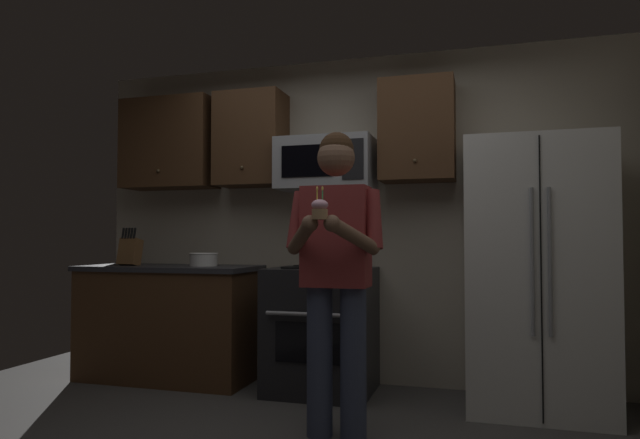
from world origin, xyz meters
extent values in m
cube|color=#B7AD99|center=(0.00, 1.75, 1.30)|extent=(4.40, 0.10, 2.60)
cube|color=black|center=(-0.15, 1.36, 0.46)|extent=(0.76, 0.66, 0.92)
cube|color=black|center=(-0.15, 1.02, 0.42)|extent=(0.48, 0.01, 0.28)
cylinder|color=#99999E|center=(-0.15, 1.00, 0.62)|extent=(0.60, 0.03, 0.03)
cylinder|color=black|center=(-0.33, 1.22, 0.93)|extent=(0.18, 0.18, 0.01)
cylinder|color=black|center=(0.03, 1.22, 0.93)|extent=(0.18, 0.18, 0.01)
cylinder|color=black|center=(-0.33, 1.50, 0.93)|extent=(0.18, 0.18, 0.01)
cylinder|color=black|center=(0.03, 1.50, 0.93)|extent=(0.18, 0.18, 0.01)
cube|color=#9EA0A5|center=(-0.15, 1.48, 1.72)|extent=(0.74, 0.40, 0.40)
cube|color=black|center=(-0.24, 1.28, 1.72)|extent=(0.40, 0.01, 0.24)
cube|color=black|center=(0.11, 1.28, 1.72)|extent=(0.16, 0.01, 0.30)
cube|color=white|center=(1.35, 1.32, 0.90)|extent=(0.90, 0.72, 1.80)
cylinder|color=gray|center=(1.30, 0.94, 1.00)|extent=(0.02, 0.02, 0.90)
cylinder|color=gray|center=(1.40, 0.94, 1.00)|extent=(0.02, 0.02, 0.90)
cube|color=black|center=(1.35, 0.95, 0.90)|extent=(0.01, 0.01, 1.74)
cube|color=#4C301C|center=(-1.55, 1.53, 1.95)|extent=(0.80, 0.34, 0.76)
sphere|color=brown|center=(-1.55, 1.35, 1.70)|extent=(0.03, 0.03, 0.03)
cube|color=#4C301C|center=(-0.80, 1.53, 1.95)|extent=(0.55, 0.34, 0.76)
sphere|color=brown|center=(-0.80, 1.35, 1.70)|extent=(0.03, 0.03, 0.03)
cube|color=#4C301C|center=(0.55, 1.53, 1.95)|extent=(0.55, 0.34, 0.76)
sphere|color=brown|center=(0.55, 1.35, 1.70)|extent=(0.03, 0.03, 0.03)
cube|color=#4C301C|center=(-1.45, 1.38, 0.44)|extent=(1.40, 0.62, 0.88)
cube|color=#2D2D33|center=(-1.45, 1.38, 0.90)|extent=(1.44, 0.66, 0.04)
cube|color=brown|center=(-1.79, 1.33, 1.03)|extent=(0.16, 0.15, 0.24)
cylinder|color=black|center=(-1.85, 1.31, 1.19)|extent=(0.02, 0.04, 0.09)
cylinder|color=black|center=(-1.82, 1.31, 1.19)|extent=(0.02, 0.04, 0.09)
cylinder|color=black|center=(-1.79, 1.31, 1.19)|extent=(0.02, 0.04, 0.09)
cylinder|color=black|center=(-1.77, 1.31, 1.19)|extent=(0.02, 0.04, 0.09)
cylinder|color=black|center=(-1.74, 1.31, 1.19)|extent=(0.02, 0.04, 0.09)
cylinder|color=white|center=(-1.15, 1.38, 0.97)|extent=(0.22, 0.22, 0.10)
torus|color=white|center=(-1.15, 1.38, 1.02)|extent=(0.23, 0.23, 0.01)
cylinder|color=#383F59|center=(0.10, 0.46, 0.43)|extent=(0.15, 0.15, 0.86)
cylinder|color=#383F59|center=(0.30, 0.46, 0.43)|extent=(0.15, 0.15, 0.86)
cube|color=maroon|center=(0.20, 0.46, 1.15)|extent=(0.38, 0.22, 0.58)
sphere|color=brown|center=(0.20, 0.46, 1.61)|extent=(0.22, 0.22, 0.22)
sphere|color=#382314|center=(0.20, 0.47, 1.66)|extent=(0.20, 0.20, 0.20)
cylinder|color=maroon|center=(-0.03, 0.43, 1.25)|extent=(0.15, 0.18, 0.35)
cylinder|color=brown|center=(0.05, 0.27, 1.15)|extent=(0.26, 0.33, 0.21)
sphere|color=brown|center=(0.14, 0.14, 1.22)|extent=(0.09, 0.09, 0.09)
cylinder|color=maroon|center=(0.42, 0.43, 1.25)|extent=(0.15, 0.18, 0.35)
cylinder|color=brown|center=(0.35, 0.27, 1.15)|extent=(0.26, 0.33, 0.21)
sphere|color=brown|center=(0.26, 0.14, 1.22)|extent=(0.09, 0.09, 0.09)
cylinder|color=#A87F56|center=(0.20, 0.12, 1.26)|extent=(0.08, 0.08, 0.06)
ellipsoid|color=#F2B2CC|center=(0.20, 0.12, 1.31)|extent=(0.09, 0.09, 0.06)
cylinder|color=#4CBF66|center=(0.21, 0.12, 1.36)|extent=(0.01, 0.01, 0.06)
ellipsoid|color=#FFD159|center=(0.21, 0.12, 1.40)|extent=(0.01, 0.01, 0.02)
cylinder|color=#F2D84C|center=(0.18, 0.12, 1.36)|extent=(0.01, 0.01, 0.06)
ellipsoid|color=#FFD159|center=(0.18, 0.12, 1.40)|extent=(0.01, 0.01, 0.02)
camera|label=1|loc=(1.01, -2.66, 1.13)|focal=31.28mm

